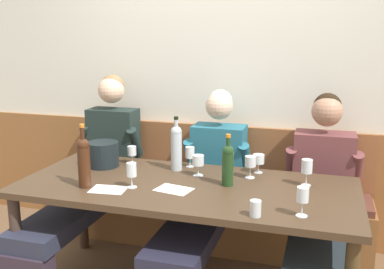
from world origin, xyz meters
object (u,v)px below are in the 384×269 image
Objects in this scene: wine_glass_by_bottle at (132,152)px; wine_glass_center_rear at (307,168)px; wine_bottle_clear_water at (84,161)px; person_center_right_seat at (206,188)px; wine_glass_center_front at (303,196)px; person_left_seat at (321,199)px; wine_glass_near_bucket at (132,170)px; water_tumbler_left at (255,208)px; wine_glass_mid_left at (250,163)px; ice_bucket at (103,154)px; wine_glass_mid_right at (198,161)px; wine_glass_left_end at (259,160)px; person_right_seat at (92,172)px; wine_bottle_amber_mid at (228,164)px; wall_bench at (214,210)px; wine_bottle_green_tall at (176,146)px; wine_glass_right_end at (190,154)px; dining_table at (186,196)px.

wine_glass_center_rear is at bearing -6.04° from wine_glass_by_bottle.
wine_glass_center_rear is (1.29, 0.41, -0.05)m from wine_bottle_clear_water.
person_center_right_seat is 8.83× the size of wine_glass_center_front.
wine_glass_near_bucket is at bearing -155.73° from person_left_seat.
wine_glass_near_bucket is at bearing 164.52° from water_tumbler_left.
ice_bucket is at bearing -177.80° from wine_glass_mid_left.
ice_bucket reaches higher than wine_glass_mid_right.
water_tumbler_left is (0.09, -0.73, -0.05)m from wine_glass_left_end.
person_center_right_seat is (0.89, -0.01, -0.03)m from person_right_seat.
wine_bottle_clear_water is 3.08× the size of wine_glass_left_end.
person_right_seat is at bearing 164.71° from wine_bottle_amber_mid.
ice_bucket is 0.93m from wine_bottle_amber_mid.
water_tumbler_left is at bearing -15.48° from wine_glass_near_bucket.
water_tumbler_left is at bearing -114.28° from person_left_seat.
person_left_seat is 4.26× the size of wine_bottle_amber_mid.
wall_bench is 15.36× the size of wine_glass_near_bucket.
wine_glass_left_end is 0.73m from wine_glass_center_front.
person_left_seat is 10.80× the size of wine_glass_by_bottle.
person_left_seat reaches higher than wine_glass_mid_right.
wine_bottle_clear_water reaches higher than wine_bottle_green_tall.
person_left_seat reaches higher than wine_bottle_amber_mid.
wine_glass_mid_right is (-0.79, -0.16, 0.23)m from person_left_seat.
wine_glass_by_bottle is at bearing 173.96° from wine_glass_center_rear.
person_left_seat is at bearing 22.32° from wine_bottle_clear_water.
wall_bench is 0.96m from person_left_seat.
wall_bench is 1.74× the size of person_right_seat.
water_tumbler_left is at bearing -50.13° from wine_glass_mid_right.
person_left_seat reaches higher than person_center_right_seat.
wine_bottle_green_tall is 0.87m from wine_glass_center_rear.
person_left_seat is 1.01m from wine_bottle_green_tall.
wine_glass_center_front is at bearing -19.76° from ice_bucket.
dining_table is at bearing -77.03° from wine_glass_right_end.
wine_glass_mid_left reaches higher than wine_glass_mid_right.
wine_glass_near_bucket is (-0.14, -0.42, -0.06)m from wine_bottle_green_tall.
wine_glass_center_front is (1.57, -0.66, 0.21)m from person_right_seat.
person_right_seat is at bearing 172.53° from wine_bottle_green_tall.
wine_glass_mid_right is (0.70, -0.01, 0.01)m from ice_bucket.
wall_bench is 17.16× the size of wine_glass_mid_right.
wine_glass_mid_right is (0.53, -0.13, 0.01)m from wine_glass_by_bottle.
person_left_seat reaches higher than wine_glass_by_bottle.
person_left_seat is 1.53m from wine_bottle_clear_water.
ice_bucket is 1.53× the size of wine_glass_mid_left.
wine_glass_right_end is (-0.44, 0.12, -0.01)m from wine_glass_mid_left.
person_right_seat reaches higher than wine_glass_right_end.
person_center_right_seat is 0.89m from wine_bottle_clear_water.
wine_glass_left_end is at bearing -44.09° from wall_bench.
wine_bottle_green_tall reaches higher than water_tumbler_left.
person_center_right_seat reaches higher than wine_bottle_green_tall.
water_tumbler_left is at bearing -34.67° from wine_glass_by_bottle.
person_right_seat reaches higher than person_center_right_seat.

